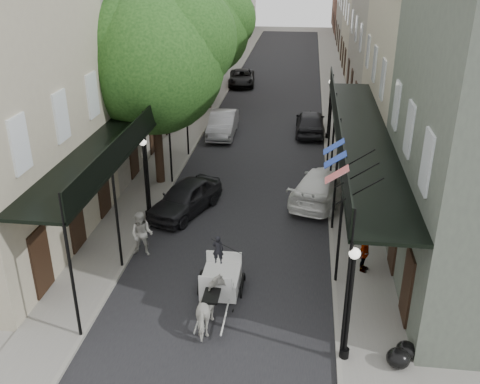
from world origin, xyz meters
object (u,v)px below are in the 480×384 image
(carriage, at_px, (222,262))
(pedestrian_sidewalk_right, at_px, (364,253))
(pedestrian_walking, at_px, (142,234))
(tree_near, at_px, (162,55))
(car_left_mid, at_px, (223,124))
(car_left_far, at_px, (242,78))
(car_left_near, at_px, (185,198))
(car_right_far, at_px, (310,122))
(tree_far, at_px, (212,28))
(horse, at_px, (211,308))
(lamppost_right_far, at_px, (329,108))
(pedestrian_sidewalk_left, at_px, (201,101))
(lamppost_right_near, at_px, (350,303))
(car_right_near, at_px, (322,185))
(lamppost_left, at_px, (146,177))

(carriage, distance_m, pedestrian_sidewalk_right, 5.27)
(carriage, distance_m, pedestrian_walking, 3.82)
(tree_near, xyz_separation_m, car_left_mid, (1.60, 7.86, -5.73))
(car_left_mid, distance_m, car_left_far, 13.76)
(car_left_near, relative_size, car_right_far, 0.95)
(tree_far, height_order, pedestrian_walking, tree_far)
(tree_far, distance_m, pedestrian_walking, 21.72)
(horse, bearing_deg, car_left_near, -72.25)
(tree_near, distance_m, lamppost_right_far, 12.24)
(horse, bearing_deg, pedestrian_sidewalk_left, -78.58)
(lamppost_right_near, distance_m, car_left_near, 11.23)
(tree_near, xyz_separation_m, car_right_far, (7.18, 8.87, -5.71))
(tree_near, distance_m, lamppost_right_near, 15.39)
(car_left_far, bearing_deg, car_right_far, -69.44)
(pedestrian_walking, xyz_separation_m, pedestrian_sidewalk_right, (8.51, -0.25, -0.05))
(carriage, bearing_deg, car_left_mid, 98.52)
(car_left_near, bearing_deg, car_right_near, 39.48)
(lamppost_left, bearing_deg, pedestrian_sidewalk_left, 92.72)
(car_left_near, distance_m, car_right_near, 6.54)
(lamppost_right_far, distance_m, car_right_near, 9.11)
(pedestrian_sidewalk_right, height_order, car_left_near, pedestrian_sidewalk_right)
(lamppost_left, relative_size, car_left_far, 0.78)
(carriage, distance_m, car_left_mid, 16.87)
(pedestrian_sidewalk_right, height_order, car_left_mid, pedestrian_sidewalk_right)
(tree_near, xyz_separation_m, pedestrian_walking, (0.72, -7.14, -5.56))
(tree_near, height_order, lamppost_right_near, tree_near)
(horse, height_order, car_left_far, horse)
(pedestrian_walking, bearing_deg, horse, -48.06)
(lamppost_left, distance_m, carriage, 6.25)
(lamppost_right_far, distance_m, car_left_mid, 6.82)
(car_left_near, bearing_deg, pedestrian_sidewalk_right, -7.52)
(lamppost_right_near, height_order, pedestrian_walking, lamppost_right_near)
(tree_near, bearing_deg, lamppost_right_near, -55.73)
(tree_far, relative_size, horse, 4.80)
(lamppost_left, relative_size, horse, 2.07)
(car_left_near, bearing_deg, pedestrian_walking, -81.77)
(lamppost_right_far, height_order, horse, lamppost_right_far)
(lamppost_right_near, relative_size, car_right_near, 0.71)
(car_right_far, bearing_deg, car_right_near, 92.89)
(car_left_far, relative_size, car_right_far, 1.04)
(tree_far, bearing_deg, lamppost_left, -89.54)
(car_left_far, bearing_deg, carriage, -89.14)
(tree_near, bearing_deg, pedestrian_walking, -84.22)
(tree_far, height_order, lamppost_right_far, tree_far)
(tree_far, bearing_deg, lamppost_right_far, -36.51)
(pedestrian_sidewalk_right, bearing_deg, tree_near, 72.84)
(lamppost_right_near, height_order, horse, lamppost_right_near)
(tree_near, relative_size, car_left_mid, 2.10)
(carriage, height_order, car_right_near, carriage)
(lamppost_left, height_order, pedestrian_walking, lamppost_left)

